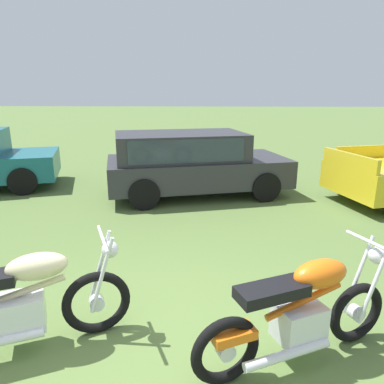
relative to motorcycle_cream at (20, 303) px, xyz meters
name	(u,v)px	position (x,y,z in m)	size (l,w,h in m)	color
ground_plane	(161,364)	(1.27, -0.14, -0.48)	(120.00, 120.00, 0.00)	#567038
motorcycle_cream	(20,303)	(0.00, 0.00, 0.00)	(1.88, 1.05, 1.02)	black
motorcycle_orange	(301,312)	(2.47, -0.02, 0.00)	(1.83, 1.06, 1.02)	black
car_charcoal	(189,159)	(1.24, 5.19, 0.36)	(4.35, 2.81, 1.43)	#2D2D33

